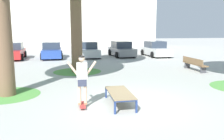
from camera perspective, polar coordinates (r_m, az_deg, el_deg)
ground_plane at (r=8.73m, az=4.68°, el=-7.92°), size 120.00×120.00×0.00m
building_facade at (r=40.97m, az=-9.99°, el=14.45°), size 28.52×4.00×12.21m
skate_box at (r=8.41m, az=1.88°, el=-5.64°), size 0.77×1.90×0.46m
skateboard at (r=8.30m, az=-7.09°, el=-8.37°), size 0.24×0.81×0.09m
skater at (r=8.05m, az=-7.24°, el=-1.62°), size 1.00×0.30×1.69m
grass_patch_near_left at (r=10.62m, az=-23.92°, el=-5.52°), size 2.62×2.62×0.01m
grass_patch_mid_back at (r=15.21m, az=-8.35°, el=-0.36°), size 3.03×3.03×0.01m
car_red at (r=23.16m, az=-22.71°, el=4.15°), size 2.12×4.30×1.50m
car_blue at (r=22.81m, az=-14.34°, el=4.53°), size 2.04×4.26×1.50m
car_silver at (r=22.90m, az=-5.88°, el=4.80°), size 2.15×4.31×1.50m
car_grey at (r=23.57m, az=2.29°, el=4.99°), size 2.20×4.34×1.50m
car_white at (r=24.09m, az=10.41°, el=4.94°), size 2.07×4.28×1.50m
park_bench at (r=16.26m, az=19.23°, el=1.43°), size 0.48×2.41×0.83m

